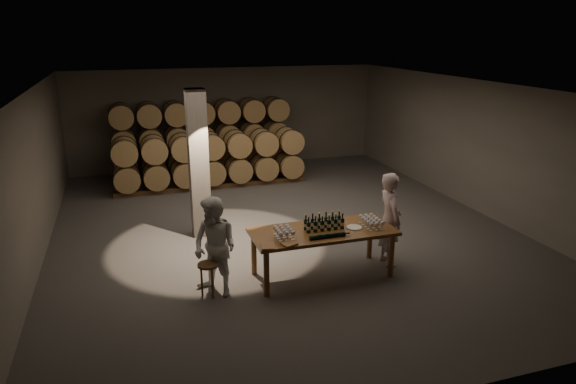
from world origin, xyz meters
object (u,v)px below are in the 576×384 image
object	(u,v)px
tasting_table	(323,235)
plate	(354,227)
notebook_near	(289,244)
person_man	(390,219)
person_woman	(215,247)
stool	(208,270)
bottle_cluster	(324,224)

from	to	relation	value
tasting_table	plate	bearing A→B (deg)	-6.97
notebook_near	person_man	xyz separation A→B (m)	(2.18, 0.54, -0.00)
person_woman	stool	bearing A→B (deg)	-106.93
stool	person_man	xyz separation A→B (m)	(3.51, 0.21, 0.42)
tasting_table	person_woman	world-z (taller)	person_woman
tasting_table	stool	size ratio (longest dim) A/B	4.35
tasting_table	bottle_cluster	bearing A→B (deg)	44.31
plate	person_man	size ratio (longest dim) A/B	0.16
plate	notebook_near	distance (m)	1.42
bottle_cluster	stool	world-z (taller)	bottle_cluster
tasting_table	person_man	bearing A→B (deg)	3.76
plate	person_man	world-z (taller)	person_man
person_man	bottle_cluster	bearing A→B (deg)	96.75
stool	bottle_cluster	bearing A→B (deg)	4.15
stool	tasting_table	bearing A→B (deg)	3.26
bottle_cluster	plate	distance (m)	0.57
bottle_cluster	person_man	bearing A→B (deg)	2.37
tasting_table	person_man	xyz separation A→B (m)	(1.40, 0.09, 0.12)
bottle_cluster	person_woman	xyz separation A→B (m)	(-2.01, -0.10, -0.15)
plate	stool	world-z (taller)	plate
plate	notebook_near	world-z (taller)	notebook_near
notebook_near	person_woman	size ratio (longest dim) A/B	0.14
bottle_cluster	person_man	distance (m)	1.36
plate	person_man	bearing A→B (deg)	11.44
notebook_near	bottle_cluster	bearing A→B (deg)	11.36
bottle_cluster	notebook_near	world-z (taller)	bottle_cluster
tasting_table	notebook_near	xyz separation A→B (m)	(-0.78, -0.45, 0.12)
bottle_cluster	stool	xyz separation A→B (m)	(-2.15, -0.16, -0.52)
tasting_table	stool	distance (m)	2.14
bottle_cluster	notebook_near	xyz separation A→B (m)	(-0.82, -0.48, -0.09)
notebook_near	tasting_table	bearing A→B (deg)	10.59
stool	person_woman	world-z (taller)	person_woman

